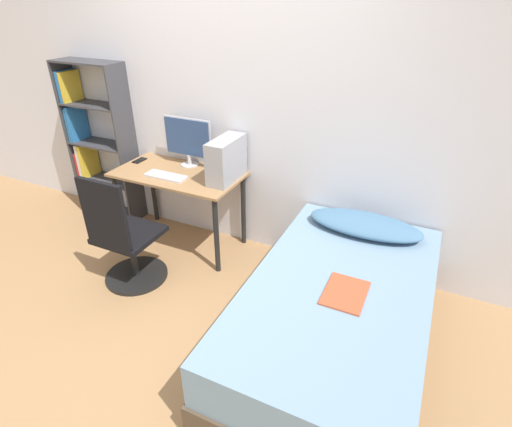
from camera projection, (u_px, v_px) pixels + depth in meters
ground_plane at (147, 333)px, 2.83m from camera, size 14.00×14.00×0.00m
wall_back at (235, 109)px, 3.32m from camera, size 8.00×0.05×2.50m
desk at (179, 184)px, 3.54m from camera, size 1.13×0.59×0.72m
bookshelf at (94, 147)px, 4.03m from camera, size 0.69×0.26×1.57m
office_chair at (125, 244)px, 3.15m from camera, size 0.51×0.51×0.97m
bed at (335, 318)px, 2.58m from camera, size 1.10×1.90×0.54m
pillow at (365, 225)px, 2.96m from camera, size 0.83×0.36×0.11m
magazine at (345, 293)px, 2.37m from camera, size 0.24×0.32×0.01m
monitor at (188, 140)px, 3.52m from camera, size 0.47×0.16×0.44m
keyboard at (166, 176)px, 3.40m from camera, size 0.37×0.13×0.02m
pc_tower at (226, 160)px, 3.28m from camera, size 0.17×0.42×0.36m
phone at (140, 160)px, 3.73m from camera, size 0.07×0.14×0.01m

